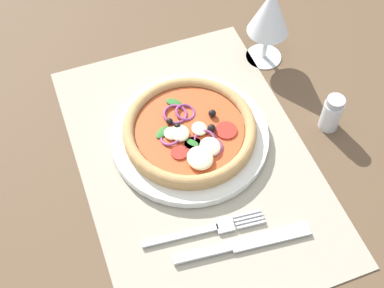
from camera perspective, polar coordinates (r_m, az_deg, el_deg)
The scene contains 8 objects.
ground_plane at distance 84.10cm, azimuth 0.27°, elevation -2.18°, with size 190.00×140.00×2.40cm, color brown.
placemat at distance 82.93cm, azimuth 0.28°, elevation -1.66°, with size 51.39×34.93×0.40cm, color #A39984.
plate at distance 84.32cm, azimuth -0.26°, elevation 0.83°, with size 25.16×25.16×1.45cm, color silver.
pizza at distance 82.75cm, azimuth -0.23°, elevation 1.49°, with size 21.06×21.06×2.61cm.
fork at distance 76.57cm, azimuth 2.01°, elevation -9.08°, with size 3.34×18.06×0.44cm.
knife at distance 75.85cm, azimuth 5.61°, elevation -10.62°, with size 3.79×20.06×0.62cm.
wine_glass at distance 91.20cm, azimuth 8.41°, elevation 13.72°, with size 7.20×7.20×14.90cm.
pepper_shaker at distance 87.33cm, azimuth 14.81°, elevation 3.21°, with size 3.20×3.20×6.70cm.
Camera 1 is at (42.72, -16.35, 69.37)cm, focal length 49.56 mm.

